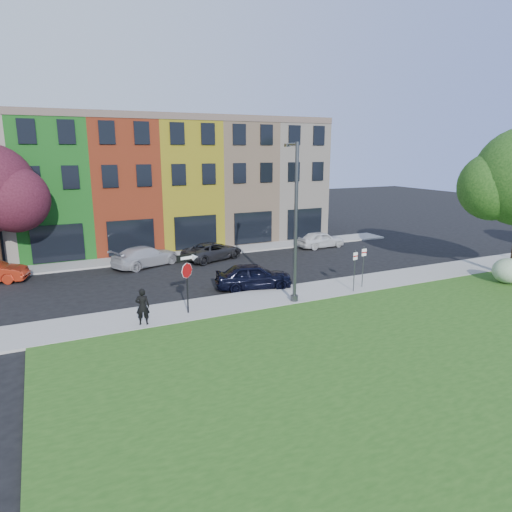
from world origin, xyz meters
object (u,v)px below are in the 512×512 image
man (143,306)px  sedan_near (254,276)px  stop_sign (187,271)px  street_lamp (295,223)px

man → sedan_near: 7.66m
man → stop_sign: bearing=-148.1°
street_lamp → man: bearing=-162.8°
stop_sign → street_lamp: bearing=-16.3°
stop_sign → sedan_near: size_ratio=0.62×
stop_sign → sedan_near: stop_sign is taller
man → street_lamp: bearing=-161.1°
sedan_near → street_lamp: size_ratio=0.58×
stop_sign → man: 2.66m
stop_sign → man: size_ratio=1.72×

